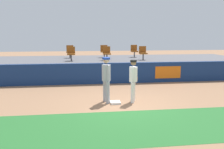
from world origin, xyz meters
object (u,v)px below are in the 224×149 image
object	(u,v)px
player_fielder_home	(133,78)
seat_front_right	(143,52)
seat_back_left	(70,51)
seat_back_right	(134,50)
seat_front_center	(107,53)
first_base	(115,103)
player_runner_visitor	(106,77)
seat_back_center	(104,50)
seat_front_left	(71,53)

from	to	relation	value
player_fielder_home	seat_front_right	world-z (taller)	seat_front_right
seat_back_left	seat_back_right	xyz separation A→B (m)	(4.41, -0.00, -0.00)
seat_front_center	first_base	bearing A→B (deg)	-92.69
player_runner_visitor	seat_back_left	xyz separation A→B (m)	(-1.70, 6.96, 0.56)
first_base	seat_front_center	world-z (taller)	seat_front_center
player_runner_visitor	seat_front_right	bearing A→B (deg)	136.19
seat_back_center	seat_front_center	bearing A→B (deg)	-90.53
seat_back_center	seat_back_right	distance (m)	2.10
seat_back_center	seat_front_right	distance (m)	2.88
seat_front_right	seat_back_right	bearing A→B (deg)	94.61
seat_back_center	seat_front_left	bearing A→B (deg)	-140.13
first_base	seat_back_left	distance (m)	7.62
player_runner_visitor	seat_front_right	size ratio (longest dim) A/B	2.17
seat_back_left	seat_front_left	world-z (taller)	same
seat_back_left	seat_back_center	bearing A→B (deg)	0.01
seat_front_left	seat_front_center	bearing A→B (deg)	-0.00
first_base	seat_front_left	world-z (taller)	seat_front_left
seat_front_center	seat_front_left	xyz separation A→B (m)	(-2.14, 0.00, 0.00)
seat_front_left	seat_front_right	bearing A→B (deg)	-0.00
player_fielder_home	seat_back_left	bearing A→B (deg)	-138.12
seat_back_left	seat_front_left	size ratio (longest dim) A/B	1.00
first_base	seat_front_center	size ratio (longest dim) A/B	0.48
player_runner_visitor	seat_front_right	distance (m)	5.92
player_fielder_home	player_runner_visitor	world-z (taller)	player_runner_visitor
seat_front_center	seat_front_left	distance (m)	2.14
player_runner_visitor	seat_back_center	distance (m)	7.01
player_fielder_home	player_runner_visitor	xyz separation A→B (m)	(-1.09, 0.08, 0.07)
player_fielder_home	seat_front_left	world-z (taller)	seat_front_left
player_runner_visitor	seat_front_left	distance (m)	5.42
first_base	player_runner_visitor	size ratio (longest dim) A/B	0.22
seat_back_center	seat_front_right	xyz separation A→B (m)	(2.25, -1.80, -0.00)
seat_front_center	seat_back_left	bearing A→B (deg)	141.82
seat_back_left	seat_front_right	xyz separation A→B (m)	(4.55, -1.80, -0.00)
first_base	player_runner_visitor	distance (m)	1.09
player_fielder_home	player_runner_visitor	bearing A→B (deg)	-73.79
seat_back_center	seat_back_left	size ratio (longest dim) A/B	1.00
player_runner_visitor	seat_front_left	size ratio (longest dim) A/B	2.17
player_runner_visitor	seat_back_left	distance (m)	7.19
seat_front_center	seat_front_right	bearing A→B (deg)	-0.00
seat_front_center	seat_back_right	xyz separation A→B (m)	(2.12, 1.80, -0.00)
player_runner_visitor	seat_front_left	bearing A→B (deg)	-178.19
seat_back_center	first_base	bearing A→B (deg)	-92.15
seat_front_center	seat_back_left	distance (m)	2.91
seat_front_left	seat_back_right	bearing A→B (deg)	22.92
seat_front_right	player_runner_visitor	bearing A→B (deg)	-118.90
player_fielder_home	seat_back_center	world-z (taller)	seat_back_center
seat_front_center	seat_back_right	distance (m)	2.78
seat_back_center	seat_front_right	world-z (taller)	same
first_base	seat_back_center	size ratio (longest dim) A/B	0.48
player_runner_visitor	seat_back_center	bearing A→B (deg)	160.13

